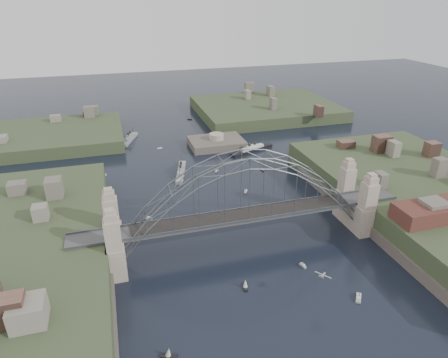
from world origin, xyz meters
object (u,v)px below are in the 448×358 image
naval_cruiser_far (130,139)px  ocean_liner (252,150)px  naval_cruiser_near (181,171)px  fort_island (217,147)px  bridge (245,201)px  wharf_shed (434,211)px

naval_cruiser_far → ocean_liner: 53.50m
naval_cruiser_near → naval_cruiser_far: (-14.77, 40.04, 0.02)m
fort_island → naval_cruiser_near: size_ratio=1.23×
bridge → naval_cruiser_near: size_ratio=4.70×
wharf_shed → naval_cruiser_far: size_ratio=1.27×
wharf_shed → ocean_liner: bearing=105.0°
fort_island → naval_cruiser_near: fort_island is taller
bridge → wharf_shed: size_ratio=4.20×
fort_island → naval_cruiser_far: 38.14m
fort_island → wharf_shed: (32.00, -84.00, 10.34)m
naval_cruiser_near → bridge: bearing=-81.0°
naval_cruiser_far → naval_cruiser_near: bearing=-69.8°
naval_cruiser_near → ocean_liner: size_ratio=0.90×
bridge → wharf_shed: 46.23m
bridge → fort_island: size_ratio=3.82×
naval_cruiser_far → fort_island: bearing=-26.3°
bridge → ocean_liner: bridge is taller
naval_cruiser_near → ocean_liner: bearing=22.8°
bridge → fort_island: (12.00, 70.00, -12.66)m
bridge → ocean_liner: size_ratio=4.22×
bridge → ocean_liner: (24.12, 60.08, -11.55)m
fort_island → naval_cruiser_far: size_ratio=1.39×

